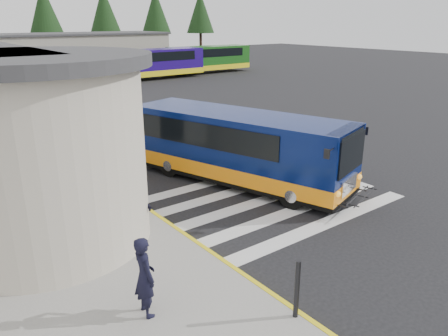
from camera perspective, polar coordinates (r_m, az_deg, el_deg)
ground at (r=15.47m, az=4.62°, el=-2.85°), size 140.00×140.00×0.00m
curb_strip at (r=16.65m, az=-15.35°, el=-1.59°), size 0.12×34.00×0.16m
crosswalk at (r=14.61m, az=5.25°, el=-4.19°), size 8.00×5.35×0.01m
depot_building at (r=55.02m, az=-21.46°, el=13.87°), size 26.40×8.40×4.20m
tree_line at (r=62.69m, az=-23.98°, el=18.33°), size 58.40×4.40×10.00m
transit_bus at (r=15.83m, az=1.92°, el=2.39°), size 5.13×9.29×2.55m
pedestrian_a at (r=8.84m, az=-10.32°, el=-13.77°), size 0.45×0.64×1.68m
pedestrian_b at (r=11.82m, az=-11.03°, el=-5.40°), size 0.92×0.95×1.54m
bollard at (r=8.85m, az=9.50°, el=-15.34°), size 0.10×0.10×1.24m
far_bus_a at (r=45.49m, az=-8.82°, el=13.50°), size 9.69×2.82×2.49m
far_bus_b at (r=50.23m, az=-1.96°, el=14.18°), size 9.62×2.73×2.48m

